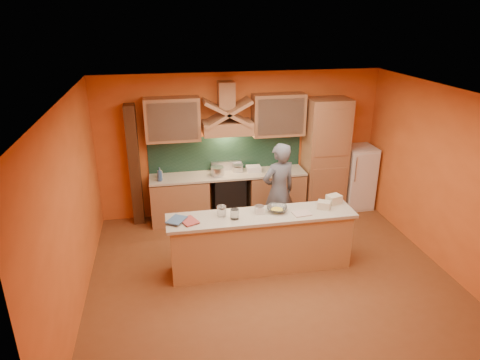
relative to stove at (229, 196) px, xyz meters
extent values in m
cube|color=brown|center=(0.30, -2.20, -0.45)|extent=(5.50, 5.00, 0.01)
cube|color=white|center=(0.30, -2.20, 2.35)|extent=(5.50, 5.00, 0.01)
cube|color=orange|center=(0.30, 0.30, 0.95)|extent=(5.50, 0.02, 2.80)
cube|color=orange|center=(0.30, -4.70, 0.95)|extent=(5.50, 0.02, 2.80)
cube|color=orange|center=(-2.45, -2.20, 0.95)|extent=(0.02, 5.00, 2.80)
cube|color=orange|center=(3.05, -2.20, 0.95)|extent=(0.02, 5.00, 2.80)
cube|color=#AD754F|center=(-0.95, 0.00, -0.02)|extent=(1.10, 0.60, 0.86)
cube|color=#AD754F|center=(0.95, 0.00, -0.02)|extent=(1.10, 0.60, 0.86)
cube|color=beige|center=(0.00, 0.00, 0.45)|extent=(3.00, 0.62, 0.04)
cube|color=black|center=(0.00, 0.00, 0.00)|extent=(0.60, 0.58, 0.90)
cube|color=#163126|center=(0.00, 0.28, 0.80)|extent=(3.00, 0.03, 0.70)
cube|color=#AD754F|center=(0.00, 0.05, 1.37)|extent=(0.92, 0.50, 0.24)
cube|color=#AD754F|center=(0.00, 0.15, 1.95)|extent=(0.30, 0.30, 0.50)
cube|color=#AD754F|center=(-1.00, 0.12, 1.55)|extent=(1.00, 0.35, 0.80)
cube|color=#AD754F|center=(1.00, 0.12, 1.55)|extent=(1.00, 0.35, 0.80)
cube|color=#AD754F|center=(1.95, 0.00, 0.70)|extent=(0.80, 0.60, 2.30)
cube|color=white|center=(2.70, 0.00, 0.20)|extent=(0.58, 0.60, 1.30)
cube|color=#472816|center=(-1.75, 0.15, 0.70)|extent=(0.20, 0.30, 2.30)
cube|color=tan|center=(0.20, -1.90, -0.01)|extent=(2.80, 0.55, 0.88)
cube|color=beige|center=(0.20, -1.90, 0.47)|extent=(2.90, 0.62, 0.05)
imported|color=slate|center=(0.73, -0.96, 0.44)|extent=(0.74, 0.59, 1.77)
cylinder|color=#B3B4BA|center=(-0.22, -0.05, 0.54)|extent=(0.30, 0.30, 0.18)
cylinder|color=silver|center=(0.20, 0.09, 0.51)|extent=(0.26, 0.26, 0.13)
imported|color=beige|center=(-1.29, 0.05, 0.57)|extent=(0.10, 0.10, 0.19)
imported|color=#33548D|center=(-1.30, -0.14, 0.60)|extent=(0.13, 0.13, 0.26)
imported|color=silver|center=(1.08, 0.11, 0.50)|extent=(0.27, 0.27, 0.07)
cube|color=white|center=(0.51, 0.05, 0.52)|extent=(0.28, 0.22, 0.10)
imported|color=#B84441|center=(-1.01, -1.99, 0.51)|extent=(0.32, 0.36, 0.03)
imported|color=#446796|center=(-1.18, -1.85, 0.53)|extent=(0.34, 0.37, 0.02)
cylinder|color=white|center=(-0.41, -1.83, 0.58)|extent=(0.17, 0.17, 0.16)
cylinder|color=silver|center=(-0.23, -1.96, 0.57)|extent=(0.15, 0.15, 0.15)
cube|color=silver|center=(0.18, -1.84, 0.55)|extent=(0.14, 0.14, 0.11)
imported|color=silver|center=(0.46, -1.83, 0.53)|extent=(0.41, 0.41, 0.08)
cube|color=#C8ADA5|center=(0.81, -2.00, 0.50)|extent=(0.29, 0.23, 0.02)
cube|color=beige|center=(1.44, -1.72, 0.57)|extent=(0.26, 0.23, 0.14)
cube|color=beige|center=(1.21, -1.87, 0.55)|extent=(0.24, 0.22, 0.12)
camera|label=1|loc=(-1.24, -7.60, 3.39)|focal=32.00mm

